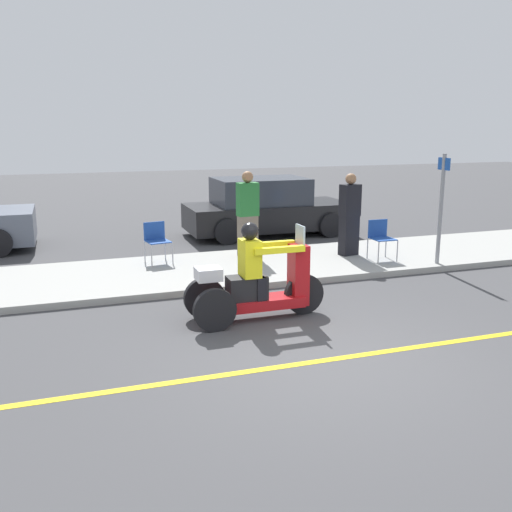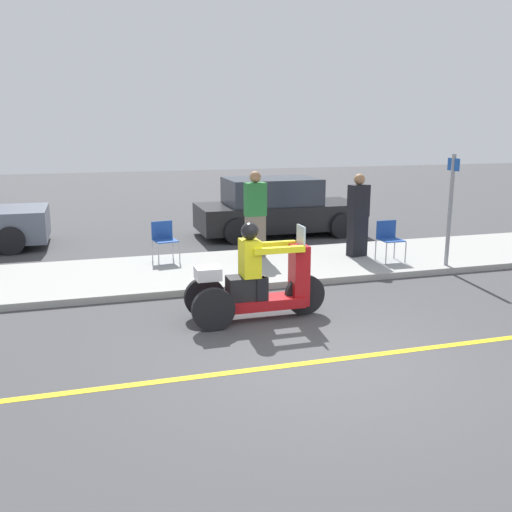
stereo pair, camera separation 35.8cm
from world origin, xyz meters
name	(u,v)px [view 1 (the left image)]	position (x,y,z in m)	size (l,w,h in m)	color
ground_plane	(331,360)	(0.00, 0.00, 0.00)	(60.00, 60.00, 0.00)	#424244
lane_stripe	(302,364)	(-0.40, 0.00, 0.00)	(24.00, 0.12, 0.01)	gold
sidewalk_strip	(228,269)	(0.00, 4.60, 0.06)	(28.00, 2.80, 0.12)	#9E9E99
motorcycle_trike	(256,285)	(-0.40, 1.76, 0.54)	(2.14, 0.71, 1.49)	black
spectator_mid_group	(350,216)	(2.74, 4.72, 0.97)	(0.46, 0.33, 1.75)	black
spectator_by_tree	(248,216)	(0.63, 5.28, 0.99)	(0.44, 0.28, 1.81)	#726656
folding_chair_curbside	(156,238)	(-1.29, 5.39, 0.62)	(0.53, 0.53, 0.82)	#A5A8AD
folding_chair_set_back	(380,235)	(3.16, 4.15, 0.62)	(0.46, 0.46, 0.82)	#A5A8AD
parked_car_lot_left	(265,208)	(2.04, 8.06, 0.71)	(4.31, 2.00, 1.51)	black
street_sign	(441,205)	(4.08, 3.45, 1.32)	(0.08, 0.36, 2.20)	gray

